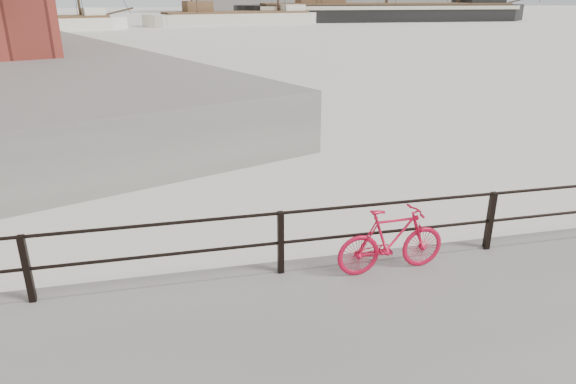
{
  "coord_description": "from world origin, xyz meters",
  "views": [
    {
      "loc": [
        -4.94,
        -6.85,
        4.3
      ],
      "look_at": [
        -3.01,
        1.5,
        1.0
      ],
      "focal_mm": 32.0,
      "sensor_mm": 36.0,
      "label": 1
    }
  ],
  "objects_px": {
    "schooner_mid": "(237,25)",
    "schooner_left": "(37,31)",
    "bicycle": "(392,240)",
    "barque_black": "(385,21)"
  },
  "relations": [
    {
      "from": "bicycle",
      "to": "schooner_mid",
      "type": "distance_m",
      "value": 76.69
    },
    {
      "from": "bicycle",
      "to": "barque_black",
      "type": "height_order",
      "value": "barque_black"
    },
    {
      "from": "schooner_mid",
      "to": "schooner_left",
      "type": "distance_m",
      "value": 28.37
    },
    {
      "from": "schooner_left",
      "to": "schooner_mid",
      "type": "bearing_deg",
      "value": 2.85
    },
    {
      "from": "barque_black",
      "to": "schooner_mid",
      "type": "distance_m",
      "value": 27.16
    },
    {
      "from": "bicycle",
      "to": "schooner_left",
      "type": "distance_m",
      "value": 69.15
    },
    {
      "from": "bicycle",
      "to": "schooner_left",
      "type": "bearing_deg",
      "value": 103.09
    },
    {
      "from": "schooner_mid",
      "to": "schooner_left",
      "type": "height_order",
      "value": "schooner_mid"
    },
    {
      "from": "barque_black",
      "to": "schooner_mid",
      "type": "height_order",
      "value": "barque_black"
    },
    {
      "from": "bicycle",
      "to": "schooner_mid",
      "type": "relative_size",
      "value": 0.06
    }
  ]
}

